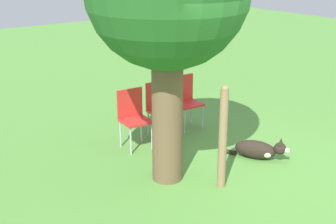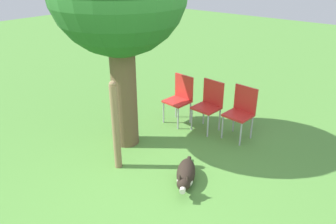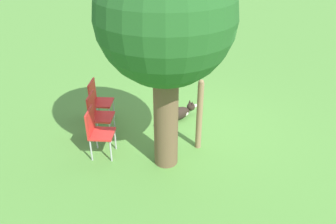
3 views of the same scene
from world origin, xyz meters
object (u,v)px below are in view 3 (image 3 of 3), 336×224
Objects in this scene: dog at (179,113)px; red_chair_2 at (97,130)px; oak_tree at (166,20)px; fence_post at (199,115)px; red_chair_0 at (98,99)px; red_chair_1 at (98,113)px.

red_chair_2 reaches higher than dog.
oak_tree reaches higher than fence_post.
red_chair_0 is at bearing 151.50° from dog.
oak_tree reaches higher than red_chair_1.
red_chair_0 is 1.00× the size of red_chair_2.
fence_post is 2.00m from red_chair_1.
oak_tree is 3.87× the size of red_chair_0.
red_chair_2 is at bearing -171.12° from dog.
oak_tree is 1.99m from fence_post.
red_chair_1 is (1.96, -0.38, -0.17)m from fence_post.
red_chair_0 is (1.44, -1.43, -2.00)m from oak_tree.
fence_post is 2.29m from red_chair_0.
red_chair_0 is at bearing -25.50° from fence_post.
fence_post is at bearing -143.97° from oak_tree.
oak_tree reaches higher than dog.
oak_tree is 3.87× the size of red_chair_1.
red_chair_0 is (1.73, 0.08, 0.40)m from dog.
fence_post reaches higher than red_chair_2.
red_chair_1 is at bearing -31.61° from oak_tree.
oak_tree is 3.78× the size of dog.
red_chair_1 and red_chair_2 have the same top height.
oak_tree reaches higher than red_chair_2.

